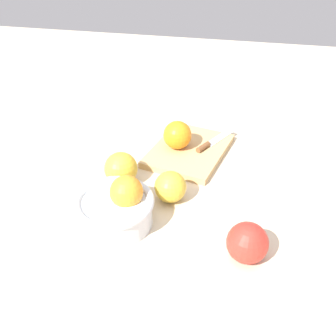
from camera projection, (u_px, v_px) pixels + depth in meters
ground_plane at (174, 189)px, 0.87m from camera, size 2.40×2.40×0.00m
bowl at (116, 207)px, 0.75m from camera, size 0.16×0.16×0.10m
cutting_board at (189, 151)px, 0.99m from camera, size 0.26×0.22×0.02m
orange_on_board at (177, 135)px, 0.97m from camera, size 0.07×0.07×0.07m
knife at (211, 143)px, 0.99m from camera, size 0.14×0.09×0.01m
apple_mid_left at (168, 187)px, 0.82m from camera, size 0.07×0.07×0.07m
apple_front_left at (247, 243)px, 0.68m from camera, size 0.08×0.08×0.08m
apple_back_center at (121, 168)px, 0.87m from camera, size 0.08×0.08×0.08m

